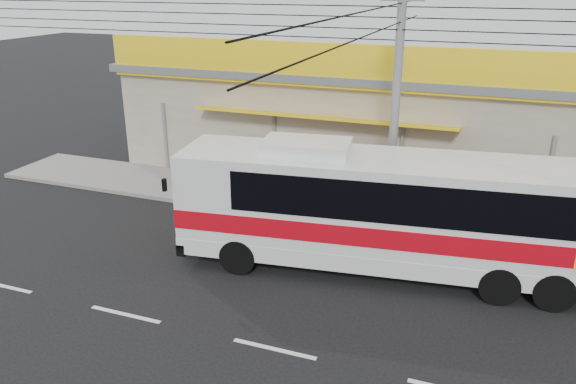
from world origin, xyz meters
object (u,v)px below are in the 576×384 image
Objects in this scene: motorbike_dark at (209,164)px; motorbike_red at (277,178)px; coach_bus at (401,207)px; utility_pole at (401,22)px.

motorbike_red is at bearing -114.06° from motorbike_dark.
coach_bus is at bearing -134.44° from motorbike_dark.
utility_pole is at bearing -124.76° from motorbike_dark.
utility_pole is (4.79, -2.48, 6.05)m from motorbike_red.
utility_pole reaches higher than motorbike_red.
motorbike_dark is at bearing 142.27° from coach_bus.
utility_pole reaches higher than coach_bus.
utility_pole is (-0.71, 2.10, 4.72)m from coach_bus.
motorbike_dark is 10.53m from utility_pole.
motorbike_red is at bearing 133.00° from coach_bus.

